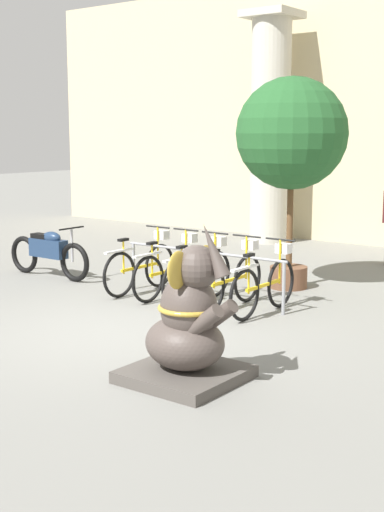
% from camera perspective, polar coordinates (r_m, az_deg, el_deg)
% --- Properties ---
extents(ground_plane, '(60.00, 60.00, 0.00)m').
position_cam_1_polar(ground_plane, '(9.19, -5.25, -6.02)').
color(ground_plane, slate).
extents(column_left, '(1.11, 1.11, 5.16)m').
position_cam_1_polar(column_left, '(16.46, 6.28, 10.19)').
color(column_left, '#BCB7A8').
rests_on(column_left, ground_plane).
extents(bike_rack, '(2.88, 0.05, 0.77)m').
position_cam_1_polar(bike_rack, '(10.67, 0.88, -0.55)').
color(bike_rack, gray).
rests_on(bike_rack, ground_plane).
extents(bicycle_0, '(0.48, 1.68, 1.01)m').
position_cam_1_polar(bicycle_0, '(11.33, -4.07, -0.81)').
color(bicycle_0, black).
rests_on(bicycle_0, ground_plane).
extents(bicycle_1, '(0.48, 1.68, 1.01)m').
position_cam_1_polar(bicycle_1, '(10.98, -1.80, -1.14)').
color(bicycle_1, black).
rests_on(bicycle_1, ground_plane).
extents(bicycle_2, '(0.48, 1.68, 1.01)m').
position_cam_1_polar(bicycle_2, '(10.62, 0.56, -1.50)').
color(bicycle_2, black).
rests_on(bicycle_2, ground_plane).
extents(bicycle_3, '(0.48, 1.68, 1.01)m').
position_cam_1_polar(bicycle_3, '(10.30, 3.11, -1.88)').
color(bicycle_3, black).
rests_on(bicycle_3, ground_plane).
extents(bicycle_4, '(0.48, 1.68, 1.01)m').
position_cam_1_polar(bicycle_4, '(10.00, 5.83, -2.27)').
color(bicycle_4, black).
rests_on(bicycle_4, ground_plane).
extents(elephant_statue, '(1.10, 1.10, 1.67)m').
position_cam_1_polar(elephant_statue, '(7.23, -0.30, -5.72)').
color(elephant_statue, '#4C4742').
rests_on(elephant_statue, ground_plane).
extents(motorcycle, '(1.97, 0.55, 0.93)m').
position_cam_1_polar(motorcycle, '(12.70, -11.38, 0.33)').
color(motorcycle, black).
rests_on(motorcycle, ground_plane).
extents(potted_tree, '(1.78, 1.78, 3.39)m').
position_cam_1_polar(potted_tree, '(11.52, 7.99, 9.41)').
color(potted_tree, brown).
rests_on(potted_tree, ground_plane).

